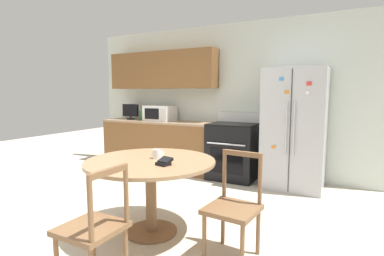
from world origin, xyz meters
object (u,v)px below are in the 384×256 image
(counter_bottle, at_px, (142,115))
(candle_glass, at_px, (157,155))
(wallet, at_px, (164,162))
(refrigerator, at_px, (294,129))
(microwave, at_px, (160,113))
(countertop_tv, at_px, (130,111))
(dining_chair_near, at_px, (94,229))
(oven_range, at_px, (233,151))
(dining_chair_right, at_px, (234,208))

(counter_bottle, relative_size, candle_glass, 2.69)
(counter_bottle, height_order, wallet, counter_bottle)
(wallet, bearing_deg, candle_glass, 137.60)
(refrigerator, height_order, candle_glass, refrigerator)
(candle_glass, bearing_deg, microwave, 123.01)
(refrigerator, distance_m, microwave, 2.44)
(countertop_tv, bearing_deg, dining_chair_near, -54.87)
(refrigerator, relative_size, dining_chair_near, 1.97)
(countertop_tv, bearing_deg, candle_glass, -45.95)
(microwave, bearing_deg, candle_glass, -56.99)
(candle_glass, bearing_deg, countertop_tv, 134.05)
(microwave, bearing_deg, refrigerator, -1.93)
(wallet, bearing_deg, oven_range, 94.22)
(microwave, height_order, dining_chair_right, microwave)
(oven_range, relative_size, dining_chair_right, 1.20)
(dining_chair_right, height_order, dining_chair_near, same)
(dining_chair_near, bearing_deg, refrigerator, -15.47)
(oven_range, bearing_deg, countertop_tv, 179.25)
(dining_chair_right, xyz_separation_m, dining_chair_near, (-0.76, -0.85, 0.00))
(countertop_tv, xyz_separation_m, dining_chair_near, (2.22, -3.15, -0.63))
(refrigerator, relative_size, counter_bottle, 7.11)
(countertop_tv, height_order, wallet, countertop_tv)
(oven_range, xyz_separation_m, dining_chair_near, (0.06, -3.12, -0.03))
(counter_bottle, relative_size, dining_chair_near, 0.28)
(microwave, height_order, counter_bottle, microwave)
(oven_range, distance_m, dining_chair_near, 3.12)
(dining_chair_right, distance_m, dining_chair_near, 1.14)
(oven_range, distance_m, countertop_tv, 2.24)
(oven_range, distance_m, microwave, 1.58)
(dining_chair_right, bearing_deg, candle_glass, -2.64)
(countertop_tv, xyz_separation_m, dining_chair_right, (2.98, -2.30, -0.63))
(microwave, distance_m, dining_chair_right, 3.32)
(wallet, bearing_deg, microwave, 124.49)
(refrigerator, distance_m, dining_chair_near, 3.25)
(refrigerator, bearing_deg, wallet, -108.69)
(countertop_tv, height_order, counter_bottle, countertop_tv)
(refrigerator, xyz_separation_m, dining_chair_right, (-0.13, -2.24, -0.45))
(dining_chair_near, height_order, wallet, dining_chair_near)
(counter_bottle, height_order, dining_chair_right, counter_bottle)
(oven_range, height_order, candle_glass, oven_range)
(microwave, relative_size, countertop_tv, 1.48)
(counter_bottle, bearing_deg, countertop_tv, -177.24)
(microwave, xyz_separation_m, dining_chair_right, (2.30, -2.32, -0.60))
(candle_glass, bearing_deg, oven_range, 88.78)
(dining_chair_right, height_order, wallet, dining_chair_right)
(microwave, bearing_deg, countertop_tv, -178.26)
(countertop_tv, distance_m, candle_glass, 3.05)
(candle_glass, bearing_deg, dining_chair_right, -7.94)
(oven_range, bearing_deg, counter_bottle, 178.76)
(dining_chair_right, bearing_deg, microwave, -39.97)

